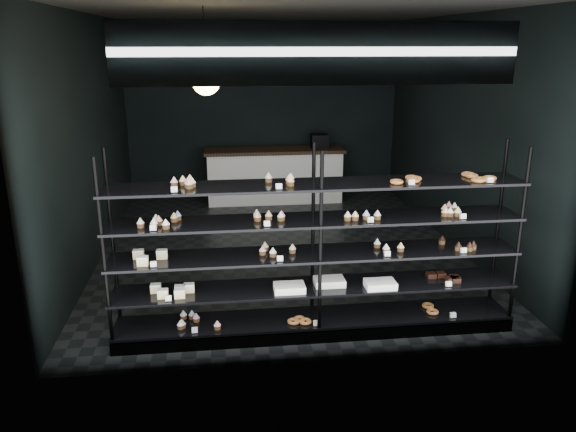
% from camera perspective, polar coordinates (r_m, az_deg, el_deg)
% --- Properties ---
extents(room, '(5.01, 6.01, 3.20)m').
position_cam_1_polar(room, '(7.66, -0.75, 7.99)').
color(room, black).
rests_on(room, ground).
extents(display_shelf, '(4.00, 0.50, 1.91)m').
position_cam_1_polar(display_shelf, '(5.60, 2.64, -5.97)').
color(display_shelf, black).
rests_on(display_shelf, room).
extents(signage, '(3.30, 0.05, 0.50)m').
position_cam_1_polar(signage, '(4.66, 3.22, 16.17)').
color(signage, '#0C0D3D').
rests_on(signage, room).
extents(pendant_lamp, '(0.29, 0.29, 0.87)m').
position_cam_1_polar(pendant_lamp, '(6.01, -8.33, 13.42)').
color(pendant_lamp, black).
rests_on(pendant_lamp, room).
extents(service_counter, '(2.52, 0.65, 1.23)m').
position_cam_1_polar(service_counter, '(10.33, -1.31, 4.23)').
color(service_counter, white).
rests_on(service_counter, room).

